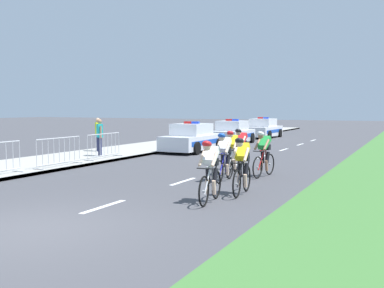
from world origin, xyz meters
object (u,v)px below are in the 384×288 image
Objects in this scene: cyclist_fifth at (232,152)px; spectator_closest at (98,132)px; crowd_barrier_rear at (104,146)px; crowd_barrier_middle at (59,152)px; police_car_nearest at (192,139)px; police_car_second at (232,133)px; cyclist_fourth at (264,153)px; cyclist_third at (224,156)px; spectator_middle at (100,135)px; cyclist_sixth at (241,148)px; cyclist_second at (242,165)px; cyclist_lead at (210,170)px; police_car_third at (263,129)px.

spectator_closest is (-8.69, 3.79, 0.30)m from cyclist_fifth.
spectator_closest is at bearing 132.57° from crowd_barrier_rear.
police_car_nearest is at bearing 80.23° from crowd_barrier_middle.
police_car_second is 11.30m from crowd_barrier_rear.
cyclist_fourth is at bearing -9.67° from crowd_barrier_rear.
police_car_nearest reaches higher than crowd_barrier_middle.
spectator_middle reaches higher than cyclist_third.
cyclist_sixth is (-1.31, 1.36, 0.00)m from cyclist_fourth.
cyclist_second is 1.03× the size of spectator_closest.
cyclist_sixth is 0.74× the size of crowd_barrier_rear.
cyclist_fourth and cyclist_fifth have the same top height.
crowd_barrier_middle is (-6.59, -0.14, -0.14)m from cyclist_third.
cyclist_lead is 0.74× the size of crowd_barrier_rear.
spectator_closest reaches higher than police_car_third.
cyclist_sixth is 6.97m from spectator_middle.
police_car_third is (-5.16, 20.52, -0.11)m from cyclist_third.
cyclist_sixth is at bearing -67.27° from police_car_second.
cyclist_second reaches higher than crowd_barrier_middle.
police_car_nearest is 4.87m from spectator_closest.
police_car_nearest reaches higher than cyclist_lead.
cyclist_second is 1.00× the size of cyclist_third.
cyclist_fourth is 0.38× the size of police_car_second.
cyclist_lead is 0.74× the size of crowd_barrier_middle.
cyclist_second is at bearing -69.51° from cyclist_sixth.
cyclist_third is at bearing -75.88° from police_car_third.
cyclist_fifth is 13.47m from police_car_second.
police_car_nearest is at bearing 118.26° from cyclist_lead.
cyclist_fifth is at bearing 101.69° from cyclist_third.
police_car_third is at bearing 104.77° from cyclist_sixth.
cyclist_second is 0.38× the size of police_car_second.
spectator_closest reaches higher than police_car_second.
cyclist_second and cyclist_fourth have the same top height.
spectator_closest reaches higher than crowd_barrier_rear.
spectator_middle is at bearing -115.40° from police_car_nearest.
cyclist_fifth is at bearing 115.48° from cyclist_second.
police_car_nearest reaches higher than cyclist_sixth.
cyclist_fourth is 1.89m from cyclist_sixth.
spectator_middle is at bearing 139.20° from crowd_barrier_rear.
cyclist_third is 1.43m from cyclist_fifth.
cyclist_fourth and cyclist_sixth have the same top height.
cyclist_lead is 8.04m from crowd_barrier_middle.
police_car_nearest reaches higher than cyclist_second.
cyclist_second is 1.03× the size of spectator_middle.
cyclist_lead and cyclist_second have the same top height.
police_car_second reaches higher than cyclist_third.
cyclist_fourth reaches higher than crowd_barrier_middle.
cyclist_second and cyclist_sixth have the same top height.
cyclist_sixth is 6.26m from crowd_barrier_rear.
cyclist_third is 1.00× the size of cyclist_sixth.
cyclist_lead is 0.39× the size of police_car_third.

